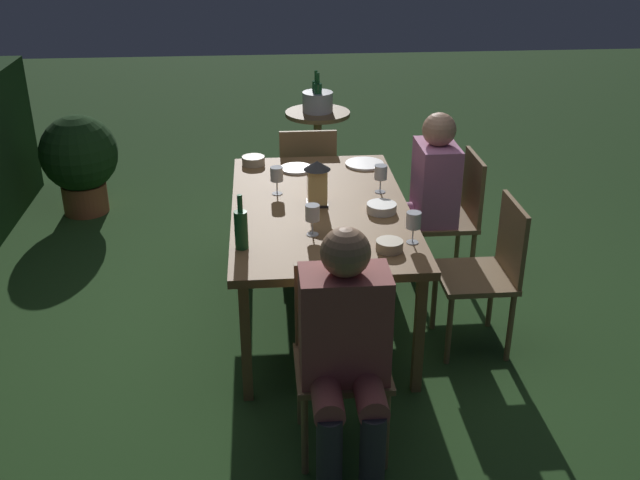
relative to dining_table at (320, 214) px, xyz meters
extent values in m
plane|color=#26471E|center=(0.00, 0.00, -0.68)|extent=(16.00, 16.00, 0.00)
cube|color=brown|center=(0.00, 0.00, 0.03)|extent=(1.73, 1.01, 0.04)
cube|color=brown|center=(-0.80, -0.44, -0.34)|extent=(0.05, 0.05, 0.68)
cube|color=brown|center=(0.80, -0.44, -0.34)|extent=(0.05, 0.05, 0.68)
cube|color=brown|center=(-0.80, 0.44, -0.34)|extent=(0.05, 0.05, 0.68)
cube|color=brown|center=(0.80, 0.44, -0.34)|extent=(0.05, 0.05, 0.68)
cube|color=brown|center=(-1.19, 0.00, -0.24)|extent=(0.40, 0.42, 0.03)
cube|color=brown|center=(-1.00, 0.00, -0.02)|extent=(0.03, 0.40, 0.42)
cylinder|color=brown|center=(-1.36, -0.18, -0.47)|extent=(0.03, 0.03, 0.42)
cylinder|color=brown|center=(-1.36, 0.18, -0.47)|extent=(0.03, 0.03, 0.42)
cylinder|color=brown|center=(-1.02, -0.18, -0.47)|extent=(0.03, 0.03, 0.42)
cylinder|color=brown|center=(-1.02, 0.18, -0.47)|extent=(0.03, 0.03, 0.42)
cube|color=#9E4C47|center=(-1.25, 0.00, 0.02)|extent=(0.24, 0.38, 0.50)
sphere|color=#997051|center=(-1.25, 0.00, 0.37)|extent=(0.21, 0.21, 0.21)
cylinder|color=#9E4C47|center=(-1.39, -0.09, -0.21)|extent=(0.36, 0.13, 0.13)
cylinder|color=#9E4C47|center=(-1.39, 0.09, -0.21)|extent=(0.36, 0.13, 0.13)
cylinder|color=#333338|center=(-1.55, -0.09, -0.45)|extent=(0.11, 0.11, 0.45)
cylinder|color=#333338|center=(-1.55, 0.09, -0.45)|extent=(0.11, 0.11, 0.45)
cube|color=brown|center=(0.39, -0.83, -0.24)|extent=(0.42, 0.40, 0.03)
cube|color=brown|center=(0.39, -1.01, -0.02)|extent=(0.40, 0.02, 0.42)
cylinder|color=brown|center=(0.21, -0.66, -0.47)|extent=(0.03, 0.03, 0.42)
cylinder|color=brown|center=(0.57, -0.66, -0.47)|extent=(0.03, 0.03, 0.42)
cylinder|color=brown|center=(0.21, -1.00, -0.47)|extent=(0.03, 0.03, 0.42)
cylinder|color=brown|center=(0.57, -1.00, -0.47)|extent=(0.03, 0.03, 0.42)
cube|color=#C675A3|center=(0.39, -0.77, 0.02)|extent=(0.38, 0.24, 0.50)
sphere|color=tan|center=(0.39, -0.77, 0.37)|extent=(0.21, 0.21, 0.21)
cylinder|color=#C675A3|center=(0.30, -0.63, -0.21)|extent=(0.13, 0.36, 0.13)
cylinder|color=#C675A3|center=(0.48, -0.63, -0.21)|extent=(0.13, 0.36, 0.13)
cylinder|color=#333338|center=(0.30, -0.47, -0.45)|extent=(0.11, 0.11, 0.45)
cylinder|color=#333338|center=(0.48, -0.47, -0.45)|extent=(0.11, 0.11, 0.45)
cube|color=brown|center=(-0.39, -0.83, -0.24)|extent=(0.42, 0.40, 0.03)
cube|color=brown|center=(-0.39, -1.01, -0.02)|extent=(0.40, 0.02, 0.42)
cylinder|color=brown|center=(-0.57, -0.66, -0.47)|extent=(0.03, 0.03, 0.42)
cylinder|color=brown|center=(-0.21, -0.66, -0.47)|extent=(0.03, 0.03, 0.42)
cylinder|color=brown|center=(-0.57, -1.00, -0.47)|extent=(0.03, 0.03, 0.42)
cylinder|color=brown|center=(-0.21, -1.00, -0.47)|extent=(0.03, 0.03, 0.42)
cube|color=brown|center=(1.19, 0.00, -0.24)|extent=(0.40, 0.42, 0.03)
cube|color=brown|center=(1.00, 0.00, -0.02)|extent=(0.03, 0.40, 0.42)
cylinder|color=brown|center=(1.36, 0.18, -0.47)|extent=(0.03, 0.03, 0.42)
cylinder|color=brown|center=(1.36, -0.18, -0.47)|extent=(0.03, 0.03, 0.42)
cylinder|color=brown|center=(1.02, 0.18, -0.47)|extent=(0.03, 0.03, 0.42)
cylinder|color=brown|center=(1.02, -0.18, -0.47)|extent=(0.03, 0.03, 0.42)
cube|color=black|center=(0.02, 0.02, 0.06)|extent=(0.12, 0.12, 0.01)
cube|color=#F9D17A|center=(0.02, 0.02, 0.17)|extent=(0.11, 0.11, 0.20)
cone|color=black|center=(0.02, 0.02, 0.29)|extent=(0.15, 0.15, 0.05)
cylinder|color=#1E5B2D|center=(-0.52, 0.44, 0.15)|extent=(0.07, 0.07, 0.20)
cylinder|color=#1E5B2D|center=(-0.52, 0.44, 0.30)|extent=(0.03, 0.03, 0.09)
cylinder|color=silver|center=(0.20, 0.24, 0.05)|extent=(0.06, 0.06, 0.00)
cylinder|color=silver|center=(0.20, 0.24, 0.10)|extent=(0.01, 0.01, 0.08)
cylinder|color=silver|center=(0.20, 0.24, 0.18)|extent=(0.08, 0.08, 0.08)
cylinder|color=maroon|center=(0.20, 0.24, 0.15)|extent=(0.07, 0.07, 0.03)
cylinder|color=silver|center=(0.18, -0.38, 0.05)|extent=(0.06, 0.06, 0.00)
cylinder|color=silver|center=(0.18, -0.38, 0.10)|extent=(0.01, 0.01, 0.08)
cylinder|color=silver|center=(0.18, -0.38, 0.18)|extent=(0.08, 0.08, 0.08)
cylinder|color=maroon|center=(0.18, -0.38, 0.15)|extent=(0.07, 0.07, 0.03)
cylinder|color=silver|center=(-0.53, -0.43, 0.05)|extent=(0.06, 0.06, 0.00)
cylinder|color=silver|center=(-0.53, -0.43, 0.10)|extent=(0.01, 0.01, 0.08)
cylinder|color=silver|center=(-0.53, -0.43, 0.18)|extent=(0.08, 0.08, 0.08)
cylinder|color=maroon|center=(-0.53, -0.43, 0.15)|extent=(0.07, 0.07, 0.03)
cylinder|color=silver|center=(-0.39, 0.07, 0.05)|extent=(0.06, 0.06, 0.00)
cylinder|color=silver|center=(-0.39, 0.07, 0.10)|extent=(0.01, 0.01, 0.08)
cylinder|color=silver|center=(-0.39, 0.07, 0.18)|extent=(0.08, 0.08, 0.08)
cylinder|color=maroon|center=(-0.39, 0.07, 0.15)|extent=(0.07, 0.07, 0.03)
cylinder|color=white|center=(0.67, -0.35, 0.06)|extent=(0.25, 0.25, 0.01)
cylinder|color=white|center=(0.62, 0.10, 0.06)|extent=(0.21, 0.21, 0.01)
cylinder|color=silver|center=(-0.12, -0.34, 0.08)|extent=(0.17, 0.17, 0.05)
cylinder|color=#424C1E|center=(-0.12, -0.34, 0.09)|extent=(0.14, 0.14, 0.02)
cylinder|color=#BCAD8E|center=(-0.61, -0.30, 0.08)|extent=(0.14, 0.14, 0.05)
cylinder|color=tan|center=(-0.61, -0.30, 0.09)|extent=(0.12, 0.12, 0.02)
cylinder|color=#BCAD8E|center=(0.74, 0.38, 0.08)|extent=(0.15, 0.15, 0.06)
cylinder|color=#477533|center=(0.74, 0.38, 0.09)|extent=(0.13, 0.13, 0.02)
cylinder|color=brown|center=(2.26, -0.17, -0.04)|extent=(0.56, 0.56, 0.03)
cylinder|color=brown|center=(2.26, -0.17, -0.37)|extent=(0.07, 0.07, 0.62)
cylinder|color=brown|center=(2.26, -0.17, -0.66)|extent=(0.42, 0.42, 0.02)
cylinder|color=#B2B7BF|center=(2.26, -0.17, 0.06)|extent=(0.26, 0.26, 0.17)
cylinder|color=white|center=(2.26, -0.17, 0.10)|extent=(0.23, 0.23, 0.04)
cylinder|color=#195128|center=(2.22, -0.17, 0.15)|extent=(0.07, 0.07, 0.16)
cylinder|color=#195128|center=(2.22, -0.17, 0.27)|extent=(0.03, 0.03, 0.09)
cylinder|color=#195128|center=(2.31, -0.16, 0.15)|extent=(0.07, 0.07, 0.16)
cylinder|color=#195128|center=(2.31, -0.16, 0.27)|extent=(0.03, 0.03, 0.09)
cylinder|color=#9E5133|center=(1.77, 1.76, -0.56)|extent=(0.35, 0.35, 0.24)
sphere|color=#193816|center=(1.77, 1.76, -0.18)|extent=(0.61, 0.61, 0.61)
camera|label=1|loc=(-3.91, 0.33, 1.69)|focal=41.45mm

